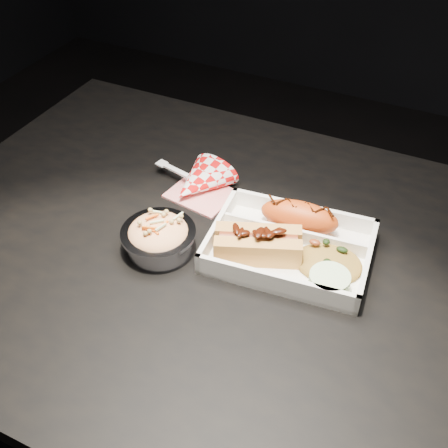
{
  "coord_description": "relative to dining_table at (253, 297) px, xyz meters",
  "views": [
    {
      "loc": [
        0.23,
        -0.59,
        1.38
      ],
      "look_at": [
        -0.05,
        -0.01,
        0.81
      ],
      "focal_mm": 45.0,
      "sensor_mm": 36.0,
      "label": 1
    }
  ],
  "objects": [
    {
      "name": "napkin_fork",
      "position": [
        -0.16,
        0.12,
        0.11
      ],
      "size": [
        0.17,
        0.13,
        0.1
      ],
      "rotation": [
        0.0,
        0.0,
        -0.22
      ],
      "color": "red",
      "rests_on": "dining_table"
    },
    {
      "name": "fried_rice_mound",
      "position": [
        0.11,
        0.03,
        0.11
      ],
      "size": [
        0.11,
        0.1,
        0.03
      ],
      "primitive_type": "ellipsoid",
      "rotation": [
        0.0,
        0.0,
        0.1
      ],
      "color": "olive",
      "rests_on": "food_tray"
    },
    {
      "name": "fried_pastry",
      "position": [
        0.04,
        0.09,
        0.12
      ],
      "size": [
        0.13,
        0.06,
        0.05
      ],
      "primitive_type": "ellipsoid",
      "rotation": [
        0.0,
        0.0,
        0.1
      ],
      "color": "#C44713",
      "rests_on": "food_tray"
    },
    {
      "name": "food_tray",
      "position": [
        0.04,
        0.03,
        0.1
      ],
      "size": [
        0.27,
        0.2,
        0.04
      ],
      "rotation": [
        0.0,
        0.0,
        0.1
      ],
      "color": "white",
      "rests_on": "dining_table"
    },
    {
      "name": "hotdog",
      "position": [
        0.0,
        0.0,
        0.12
      ],
      "size": [
        0.15,
        0.1,
        0.06
      ],
      "rotation": [
        0.0,
        0.0,
        0.38
      ],
      "color": "#CA8E45",
      "rests_on": "food_tray"
    },
    {
      "name": "dining_table",
      "position": [
        0.0,
        0.0,
        0.0
      ],
      "size": [
        1.2,
        0.8,
        0.75
      ],
      "color": "black",
      "rests_on": "ground"
    },
    {
      "name": "cupcake_liner",
      "position": [
        0.13,
        -0.02,
        0.11
      ],
      "size": [
        0.06,
        0.06,
        0.03
      ],
      "primitive_type": "cylinder",
      "color": "beige",
      "rests_on": "food_tray"
    },
    {
      "name": "foil_coleslaw_cup",
      "position": [
        -0.15,
        -0.05,
        0.12
      ],
      "size": [
        0.12,
        0.12,
        0.06
      ],
      "color": "silver",
      "rests_on": "dining_table"
    }
  ]
}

